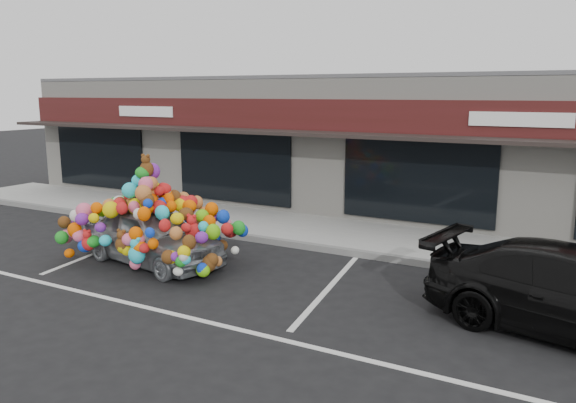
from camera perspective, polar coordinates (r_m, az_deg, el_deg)
The scene contains 8 objects.
ground at distance 12.42m, azimuth -8.15°, elevation -6.88°, with size 90.00×90.00×0.00m, color black.
shop_building at distance 19.31m, azimuth 6.91°, elevation 6.11°, with size 24.00×7.20×4.31m.
sidewalk at distance 15.66m, azimuth 0.64°, elevation -2.71°, with size 26.00×3.00×0.15m, color gray.
kerb at distance 14.39m, azimuth -2.18°, elevation -3.96°, with size 26.00×0.18×0.16m, color slate.
parking_stripe_left at distance 14.63m, azimuth -17.79°, elevation -4.53°, with size 0.12×4.40×0.01m, color silver.
parking_stripe_mid at distance 11.22m, azimuth 4.16°, elevation -8.76°, with size 0.12×4.40×0.01m, color silver.
lane_line at distance 9.57m, azimuth -6.75°, elevation -12.39°, with size 14.00×0.12×0.01m, color silver.
toy_car at distance 12.94m, azimuth -13.75°, elevation -2.68°, with size 2.76×4.29×2.35m.
Camera 1 is at (7.15, -9.42, 3.80)m, focal length 35.00 mm.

